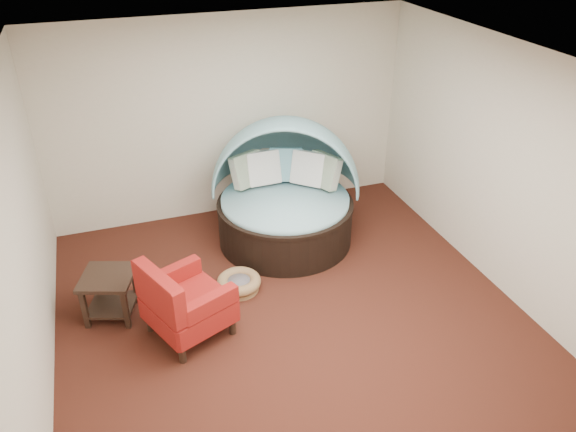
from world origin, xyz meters
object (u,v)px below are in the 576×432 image
object	(u,v)px
canopy_daybed	(285,186)
pet_basket	(239,283)
red_armchair	(184,303)
side_table	(110,290)

from	to	relation	value
canopy_daybed	pet_basket	distance (m)	1.48
canopy_daybed	pet_basket	world-z (taller)	canopy_daybed
canopy_daybed	pet_basket	xyz separation A→B (m)	(-0.91, -0.96, -0.66)
red_armchair	side_table	xyz separation A→B (m)	(-0.71, 0.60, -0.08)
pet_basket	side_table	distance (m)	1.46
pet_basket	side_table	bearing A→B (deg)	178.79
red_armchair	canopy_daybed	bearing A→B (deg)	20.05
canopy_daybed	red_armchair	xyz separation A→B (m)	(-1.64, -1.53, -0.34)
pet_basket	canopy_daybed	bearing A→B (deg)	46.62
canopy_daybed	pet_basket	size ratio (longest dim) A/B	3.59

